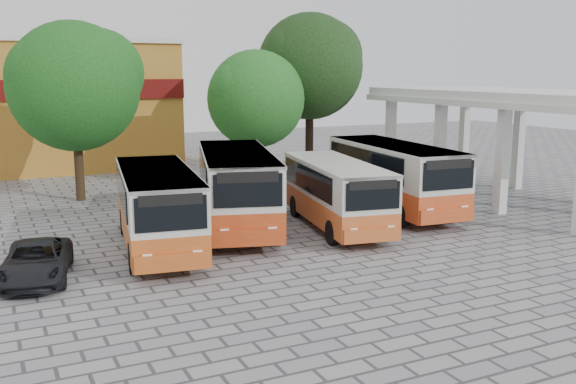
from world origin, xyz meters
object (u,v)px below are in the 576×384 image
bus_far_left (158,204)px  bus_centre_left (237,184)px  bus_far_right (393,173)px  parked_car (36,261)px  bus_centre_right (336,190)px

bus_far_left → bus_centre_left: (3.66, 1.70, 0.16)m
bus_far_right → bus_centre_left: bearing=-175.5°
bus_centre_left → parked_car: 8.73m
bus_centre_right → parked_car: bus_centre_right is taller
bus_centre_left → bus_far_right: bus_centre_left is taller
bus_far_left → bus_far_right: bus_far_right is taller
bus_centre_left → bus_far_right: bearing=15.2°
bus_far_left → bus_far_right: 11.31m
bus_centre_left → parked_car: (-7.92, -3.43, -1.24)m
bus_centre_left → bus_far_right: 7.53m
bus_far_left → bus_centre_right: bus_far_left is taller
bus_far_left → bus_far_right: size_ratio=0.95×
bus_centre_left → bus_centre_right: bus_centre_left is taller
bus_far_right → parked_car: (-15.45, -3.34, -1.20)m
bus_centre_right → bus_far_right: size_ratio=0.90×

